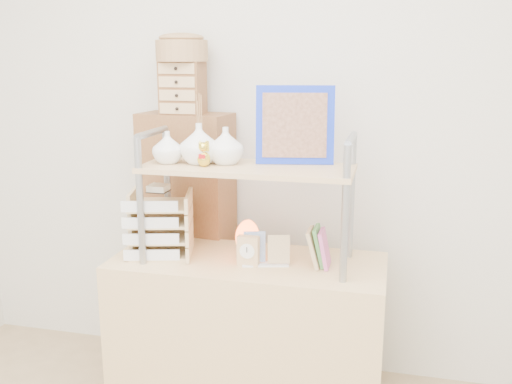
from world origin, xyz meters
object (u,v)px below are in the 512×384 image
desk (248,337)px  letter_tray (160,227)px  cabinet (189,243)px  salt_lamp (247,239)px

desk → letter_tray: letter_tray is taller
cabinet → letter_tray: bearing=-81.4°
desk → letter_tray: bearing=-177.7°
desk → cabinet: cabinet is taller
letter_tray → salt_lamp: 0.40m
desk → letter_tray: size_ratio=3.72×
cabinet → salt_lamp: 0.56m
cabinet → salt_lamp: size_ratio=7.69×
desk → salt_lamp: (-0.01, 0.03, 0.46)m
desk → cabinet: size_ratio=0.89×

